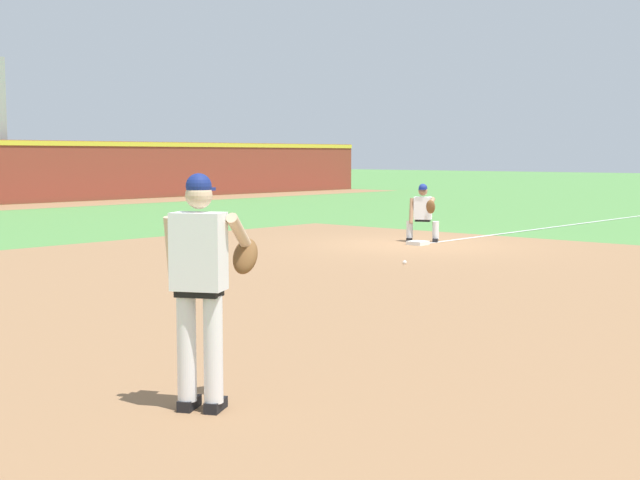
{
  "coord_description": "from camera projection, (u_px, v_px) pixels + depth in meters",
  "views": [
    {
      "loc": [
        -16.18,
        -11.44,
        2.0
      ],
      "look_at": [
        -8.2,
        -4.36,
        0.98
      ],
      "focal_mm": 50.0,
      "sensor_mm": 36.0,
      "label": 1
    }
  ],
  "objects": [
    {
      "name": "infield_dirt_patch",
      "position": [
        361.0,
        288.0,
        13.38
      ],
      "size": [
        18.0,
        18.0,
        0.01
      ],
      "primitive_type": "cube",
      "color": "#936B47",
      "rests_on": "ground"
    },
    {
      "name": "first_baseman",
      "position": [
        423.0,
        210.0,
        20.37
      ],
      "size": [
        0.83,
        1.01,
        1.34
      ],
      "color": "black",
      "rests_on": "ground"
    },
    {
      "name": "pitcher",
      "position": [
        203.0,
        277.0,
        6.89
      ],
      "size": [
        0.83,
        0.58,
        1.86
      ],
      "color": "black",
      "rests_on": "ground"
    },
    {
      "name": "ground_plane",
      "position": [
        418.0,
        245.0,
        19.8
      ],
      "size": [
        160.0,
        160.0,
        0.0
      ],
      "primitive_type": "plane",
      "color": "#518942"
    },
    {
      "name": "foul_line_stripe",
      "position": [
        554.0,
        227.0,
        24.61
      ],
      "size": [
        12.93,
        0.1,
        0.0
      ],
      "primitive_type": "cube",
      "color": "white",
      "rests_on": "ground"
    },
    {
      "name": "first_base_bag",
      "position": [
        418.0,
        243.0,
        19.79
      ],
      "size": [
        0.38,
        0.38,
        0.09
      ],
      "primitive_type": "cube",
      "color": "white",
      "rests_on": "ground"
    },
    {
      "name": "baseball",
      "position": [
        405.0,
        262.0,
        16.3
      ],
      "size": [
        0.07,
        0.07,
        0.07
      ],
      "primitive_type": "sphere",
      "color": "white",
      "rests_on": "ground"
    }
  ]
}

